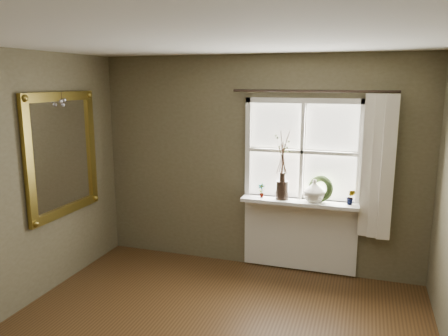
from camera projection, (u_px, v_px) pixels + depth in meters
ceiling at (180, 35)px, 2.96m from camera, size 4.50×4.50×0.00m
wall_back at (258, 163)px, 5.36m from camera, size 4.00×0.10×2.60m
window_frame at (302, 152)px, 5.09m from camera, size 1.36×0.06×1.24m
window_sill at (299, 202)px, 5.10m from camera, size 1.36×0.26×0.04m
window_apron at (299, 235)px, 5.29m from camera, size 1.36×0.04×0.88m
dark_jug at (282, 190)px, 5.14m from camera, size 0.19×0.19×0.22m
cream_vase at (314, 191)px, 5.02m from camera, size 0.25×0.25×0.26m
wreath at (320, 191)px, 5.04m from camera, size 0.34×0.25×0.32m
potted_plant_left at (261, 190)px, 5.22m from camera, size 0.09×0.07×0.17m
potted_plant_right at (351, 197)px, 4.90m from camera, size 0.11×0.10×0.18m
curtain at (378, 167)px, 4.76m from camera, size 0.36×0.12×1.59m
curtain_rod at (313, 91)px, 4.87m from camera, size 1.84×0.03×0.03m
gilt_mirror at (62, 154)px, 4.87m from camera, size 0.10×1.16×1.38m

